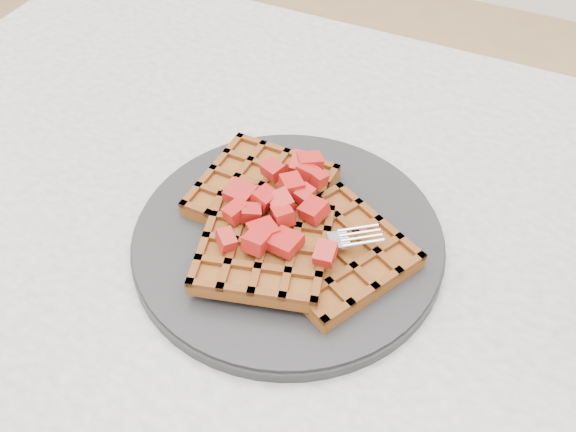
{
  "coord_description": "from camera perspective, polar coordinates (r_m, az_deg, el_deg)",
  "views": [
    {
      "loc": [
        0.13,
        -0.38,
        1.22
      ],
      "look_at": [
        -0.05,
        -0.01,
        0.79
      ],
      "focal_mm": 40.0,
      "sensor_mm": 36.0,
      "label": 1
    }
  ],
  "objects": [
    {
      "name": "plate",
      "position": [
        0.62,
        0.0,
        -2.02
      ],
      "size": [
        0.3,
        0.3,
        0.02
      ],
      "primitive_type": "cylinder",
      "color": "black",
      "rests_on": "table"
    },
    {
      "name": "fork",
      "position": [
        0.58,
        1.35,
        -3.85
      ],
      "size": [
        0.16,
        0.13,
        0.02
      ],
      "primitive_type": null,
      "rotation": [
        0.0,
        0.0,
        -0.94
      ],
      "color": "silver",
      "rests_on": "plate"
    },
    {
      "name": "table",
      "position": [
        0.71,
        3.84,
        -9.13
      ],
      "size": [
        1.2,
        0.8,
        0.75
      ],
      "color": "silver",
      "rests_on": "ground"
    },
    {
      "name": "waffles",
      "position": [
        0.6,
        -0.14,
        -1.07
      ],
      "size": [
        0.24,
        0.21,
        0.03
      ],
      "color": "brown",
      "rests_on": "plate"
    },
    {
      "name": "strawberry_pile",
      "position": [
        0.59,
        0.0,
        0.94
      ],
      "size": [
        0.15,
        0.15,
        0.02
      ],
      "primitive_type": null,
      "color": "#880506",
      "rests_on": "waffles"
    }
  ]
}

